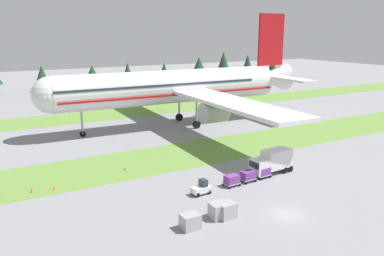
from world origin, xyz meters
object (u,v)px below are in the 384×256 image
object	(u,v)px
cargo_dolly_second	(248,175)
uld_container_3	(219,211)
taxiway_marker_2	(32,190)
taxiway_marker_0	(54,188)
cargo_dolly_third	(263,171)
uld_container_1	(190,222)
ground_crew_marshaller	(199,183)
cargo_dolly_lead	(232,180)
uld_container_2	(227,210)
catering_truck	(272,161)
baggage_tug	(202,188)
airliner	(177,86)
taxiway_marker_1	(125,168)
uld_container_0	(219,210)

from	to	relation	value
cargo_dolly_second	uld_container_3	xyz separation A→B (m)	(-9.66, -7.29, -0.04)
taxiway_marker_2	taxiway_marker_0	bearing A→B (deg)	-12.62
cargo_dolly_third	uld_container_1	distance (m)	18.43
ground_crew_marshaller	taxiway_marker_2	size ratio (longest dim) A/B	2.54
cargo_dolly_lead	ground_crew_marshaller	size ratio (longest dim) A/B	1.32
uld_container_2	catering_truck	bearing A→B (deg)	31.42
catering_truck	ground_crew_marshaller	xyz separation A→B (m)	(-12.49, -0.02, -1.01)
baggage_tug	taxiway_marker_0	world-z (taller)	baggage_tug
catering_truck	uld_container_1	world-z (taller)	catering_truck
airliner	uld_container_3	bearing A→B (deg)	160.49
cargo_dolly_third	catering_truck	bearing A→B (deg)	-77.23
airliner	taxiway_marker_1	xyz separation A→B (m)	(-20.46, -22.19, -8.62)
airliner	taxiway_marker_1	bearing A→B (deg)	139.37
cargo_dolly_second	uld_container_0	distance (m)	11.93
uld_container_0	uld_container_3	world-z (taller)	uld_container_0
airliner	ground_crew_marshaller	bearing A→B (deg)	159.08
uld_container_3	taxiway_marker_2	distance (m)	25.20
taxiway_marker_1	ground_crew_marshaller	bearing A→B (deg)	-63.86
baggage_tug	taxiway_marker_0	distance (m)	19.72
cargo_dolly_second	taxiway_marker_0	size ratio (longest dim) A/B	4.87
uld_container_0	catering_truck	bearing A→B (deg)	28.58
uld_container_2	uld_container_3	xyz separation A→B (m)	(-0.80, 0.35, -0.02)
cargo_dolly_third	taxiway_marker_2	xyz separation A→B (m)	(-29.88, 10.79, -0.58)
uld_container_1	taxiway_marker_2	xyz separation A→B (m)	(-13.30, 18.84, -0.48)
baggage_tug	cargo_dolly_lead	distance (m)	5.03
cargo_dolly_third	taxiway_marker_0	xyz separation A→B (m)	(-27.19, 10.19, -0.68)
uld_container_3	taxiway_marker_0	bearing A→B (deg)	129.61
uld_container_2	taxiway_marker_0	bearing A→B (deg)	130.57
cargo_dolly_second	uld_container_2	world-z (taller)	uld_container_2
uld_container_1	taxiway_marker_0	bearing A→B (deg)	120.19
baggage_tug	cargo_dolly_lead	xyz separation A→B (m)	(5.01, 0.35, 0.10)
catering_truck	taxiway_marker_1	world-z (taller)	catering_truck
uld_container_3	taxiway_marker_0	world-z (taller)	uld_container_3
airliner	cargo_dolly_lead	bearing A→B (deg)	166.26
catering_truck	uld_container_3	size ratio (longest dim) A/B	3.54
cargo_dolly_second	uld_container_2	bearing A→B (deg)	126.76
uld_container_3	taxiway_marker_0	distance (m)	22.97
taxiway_marker_1	taxiway_marker_2	distance (m)	13.76
cargo_dolly_lead	uld_container_3	xyz separation A→B (m)	(-6.77, -7.09, -0.04)
uld_container_0	uld_container_1	distance (m)	4.17
uld_container_0	uld_container_2	size ratio (longest dim) A/B	1.00
cargo_dolly_second	uld_container_3	bearing A→B (deg)	123.02
baggage_tug	uld_container_3	bearing A→B (deg)	161.37
uld_container_0	taxiway_marker_1	xyz separation A→B (m)	(-3.78, 20.04, -0.59)
uld_container_1	uld_container_2	xyz separation A→B (m)	(4.83, 0.21, 0.06)
cargo_dolly_second	uld_container_1	size ratio (longest dim) A/B	1.15
uld_container_1	taxiway_marker_1	bearing A→B (deg)	89.11
cargo_dolly_lead	catering_truck	size ratio (longest dim) A/B	0.32
uld_container_0	uld_container_1	xyz separation A→B (m)	(-4.11, -0.73, -0.06)
cargo_dolly_second	uld_container_3	distance (m)	12.11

